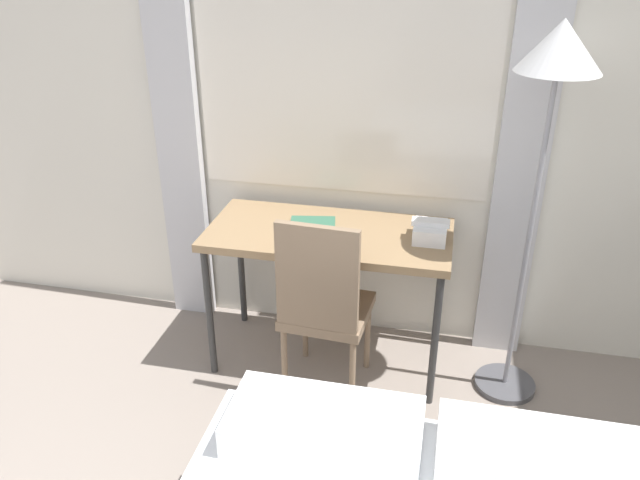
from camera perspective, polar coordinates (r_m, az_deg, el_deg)
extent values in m
cube|color=silver|center=(3.22, 1.63, 13.19)|extent=(5.68, 0.05, 2.70)
cube|color=white|center=(3.13, 2.22, 17.47)|extent=(1.50, 0.01, 1.50)
cube|color=silver|center=(3.42, -13.20, 12.47)|extent=(0.24, 0.06, 2.60)
cube|color=silver|center=(3.13, 18.54, 10.49)|extent=(0.24, 0.06, 2.60)
cube|color=#937551|center=(3.07, 0.81, 0.50)|extent=(1.20, 0.57, 0.04)
cylinder|color=#333333|center=(3.21, -10.08, -6.61)|extent=(0.04, 0.04, 0.72)
cylinder|color=#333333|center=(3.01, 10.44, -9.11)|extent=(0.04, 0.04, 0.72)
cylinder|color=#333333|center=(3.60, -7.21, -2.44)|extent=(0.04, 0.04, 0.72)
cylinder|color=#333333|center=(3.42, 10.88, -4.36)|extent=(0.04, 0.04, 0.72)
cube|color=#8C7259|center=(3.06, 0.70, -6.48)|extent=(0.43, 0.43, 0.05)
cube|color=#8C7259|center=(2.76, -0.27, -3.53)|extent=(0.38, 0.06, 0.51)
cylinder|color=#8C7259|center=(3.10, -3.27, -11.15)|extent=(0.03, 0.03, 0.40)
cylinder|color=#8C7259|center=(3.02, 2.97, -12.25)|extent=(0.03, 0.03, 0.40)
cylinder|color=#8C7259|center=(3.36, -1.36, -7.76)|extent=(0.03, 0.03, 0.40)
cylinder|color=#8C7259|center=(3.29, 4.37, -8.66)|extent=(0.03, 0.03, 0.40)
cube|color=white|center=(2.21, 0.43, -16.69)|extent=(0.66, 0.32, 0.12)
cube|color=white|center=(2.22, 19.55, -18.46)|extent=(0.66, 0.32, 0.12)
cylinder|color=#4C4C51|center=(3.40, 16.51, -12.49)|extent=(0.30, 0.30, 0.03)
cylinder|color=gray|center=(2.98, 18.45, -0.50)|extent=(0.02, 0.02, 1.55)
cone|color=silver|center=(2.72, 21.19, 16.26)|extent=(0.34, 0.34, 0.21)
cube|color=white|center=(3.01, 10.02, 0.72)|extent=(0.16, 0.19, 0.08)
cube|color=white|center=(2.99, 10.10, 1.59)|extent=(0.18, 0.07, 0.02)
cube|color=#33664C|center=(3.09, -0.69, 1.26)|extent=(0.25, 0.24, 0.02)
cube|color=white|center=(3.08, -0.70, 1.34)|extent=(0.24, 0.22, 0.01)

